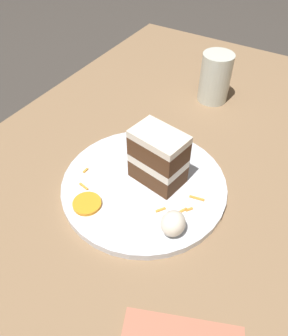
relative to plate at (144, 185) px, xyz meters
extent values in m
plane|color=#38332D|center=(-0.01, -0.02, -0.04)|extent=(6.00, 6.00, 0.00)
cube|color=#846647|center=(-0.01, -0.02, -0.03)|extent=(1.39, 0.84, 0.04)
cylinder|color=silver|center=(0.00, 0.00, 0.00)|extent=(0.31, 0.31, 0.01)
cube|color=#4C2D19|center=(0.02, -0.02, 0.03)|extent=(0.08, 0.10, 0.04)
cube|color=silver|center=(0.02, -0.02, 0.05)|extent=(0.08, 0.10, 0.02)
cube|color=#4C2D19|center=(0.02, -0.02, 0.08)|extent=(0.08, 0.10, 0.04)
cube|color=silver|center=(0.02, -0.02, 0.11)|extent=(0.08, 0.10, 0.01)
ellipsoid|color=silver|center=(-0.07, -0.10, 0.03)|extent=(0.04, 0.04, 0.04)
cylinder|color=orange|center=(-0.10, 0.06, 0.01)|extent=(0.05, 0.05, 0.01)
cube|color=orange|center=(0.07, 0.03, 0.01)|extent=(0.02, 0.01, 0.00)
cube|color=orange|center=(0.09, 0.00, 0.01)|extent=(0.01, 0.01, 0.00)
cube|color=orange|center=(-0.02, -0.10, 0.01)|extent=(0.01, 0.01, 0.00)
cube|color=orange|center=(-0.03, 0.11, 0.01)|extent=(0.01, 0.00, 0.00)
cube|color=orange|center=(-0.03, -0.09, 0.01)|extent=(0.02, 0.01, 0.00)
cube|color=orange|center=(-0.04, -0.06, 0.01)|extent=(0.02, 0.01, 0.00)
cube|color=orange|center=(0.08, 0.07, 0.01)|extent=(0.02, 0.02, 0.00)
cube|color=orange|center=(-0.07, 0.09, 0.01)|extent=(0.01, 0.02, 0.00)
cube|color=orange|center=(0.01, -0.10, 0.01)|extent=(0.01, 0.03, 0.00)
cylinder|color=beige|center=(0.35, 0.01, 0.05)|extent=(0.07, 0.07, 0.12)
cylinder|color=silver|center=(0.35, 0.01, 0.01)|extent=(0.07, 0.07, 0.04)
camera|label=1|loc=(-0.36, -0.21, 0.46)|focal=35.00mm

